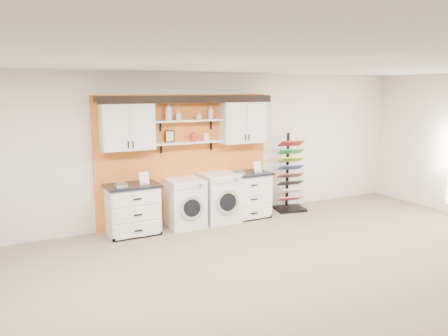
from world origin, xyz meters
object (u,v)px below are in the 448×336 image
sample_rack (290,186)px  base_cabinet_right (246,195)px  base_cabinet_left (133,209)px  washer (185,203)px  dryer (220,197)px

sample_rack → base_cabinet_right: bearing=-165.8°
base_cabinet_left → washer: bearing=-0.2°
base_cabinet_left → washer: size_ratio=1.02×
sample_rack → dryer: bearing=-166.4°
base_cabinet_left → washer: same height
base_cabinet_left → washer: (0.97, -0.00, 0.00)m
base_cabinet_left → dryer: bearing=-0.1°
base_cabinet_left → dryer: size_ratio=0.97×
washer → base_cabinet_right: bearing=0.2°
washer → dryer: size_ratio=0.95×
dryer → sample_rack: size_ratio=0.58×
base_cabinet_left → sample_rack: bearing=0.6°
base_cabinet_right → washer: base_cabinet_right is taller
dryer → base_cabinet_left: bearing=179.9°
washer → sample_rack: sample_rack is taller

